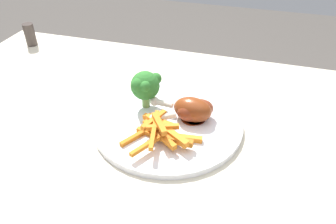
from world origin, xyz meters
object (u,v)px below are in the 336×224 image
chicken_drumstick_far (190,109)px  chicken_drumstick_near (193,111)px  carrot_fries_pile (161,131)px  dining_table (151,174)px  broccoli_floret_front (145,86)px  dinner_plate (168,122)px  pepper_shaker (30,35)px

chicken_drumstick_far → chicken_drumstick_near: bearing=-26.6°
carrot_fries_pile → chicken_drumstick_near: bearing=59.7°
dining_table → chicken_drumstick_far: (0.07, 0.06, 0.14)m
dining_table → chicken_drumstick_far: size_ratio=8.52×
dining_table → chicken_drumstick_far: bearing=42.8°
broccoli_floret_front → chicken_drumstick_near: 0.11m
broccoli_floret_front → dinner_plate: bearing=-28.8°
pepper_shaker → carrot_fries_pile: bearing=-31.9°
broccoli_floret_front → chicken_drumstick_far: bearing=-8.2°
broccoli_floret_front → chicken_drumstick_far: size_ratio=0.61×
chicken_drumstick_far → dinner_plate: bearing=-156.4°
dining_table → dinner_plate: size_ratio=3.80×
carrot_fries_pile → chicken_drumstick_far: (0.04, 0.07, 0.01)m
dinner_plate → pepper_shaker: bearing=152.9°
dinner_plate → pepper_shaker: pepper_shaker is taller
dinner_plate → pepper_shaker: size_ratio=4.63×
dinner_plate → carrot_fries_pile: bearing=-86.2°
chicken_drumstick_far → pepper_shaker: (-0.53, 0.23, -0.00)m
dining_table → pepper_shaker: bearing=147.7°
carrot_fries_pile → dining_table: bearing=155.1°
dinner_plate → broccoli_floret_front: 0.09m
dinner_plate → carrot_fries_pile: (0.00, -0.06, 0.02)m
broccoli_floret_front → carrot_fries_pile: broccoli_floret_front is taller
dinner_plate → carrot_fries_pile: 0.06m
broccoli_floret_front → chicken_drumstick_near: size_ratio=0.65×
carrot_fries_pile → chicken_drumstick_far: chicken_drumstick_far is taller
chicken_drumstick_far → pepper_shaker: size_ratio=2.06×
pepper_shaker → dinner_plate: bearing=-27.1°
dining_table → dinner_plate: bearing=59.7°
carrot_fries_pile → chicken_drumstick_far: size_ratio=1.07×
carrot_fries_pile → chicken_drumstick_far: 0.08m
dinner_plate → broccoli_floret_front: size_ratio=3.69×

